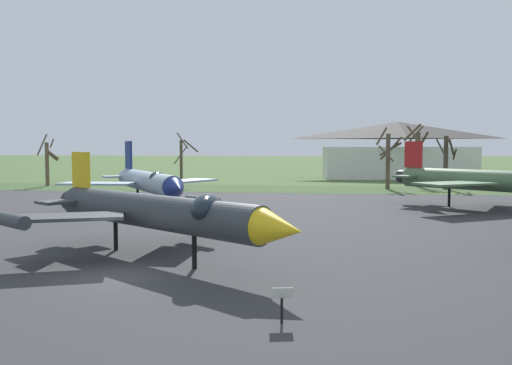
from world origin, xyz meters
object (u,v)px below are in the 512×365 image
Objects in this scene: jet_fighter_rear_center at (492,180)px; visitor_building at (398,151)px; jet_fighter_front_left at (147,181)px; info_placard_front_left at (181,215)px; info_placard_front_right at (282,300)px; jet_fighter_front_right at (156,211)px.

visitor_building is at bearing 91.41° from jet_fighter_rear_center.
jet_fighter_front_left is at bearing -173.98° from jet_fighter_rear_center.
jet_fighter_rear_center is at bearing 24.58° from info_placard_front_left.
info_placard_front_right is (12.95, -26.59, -1.66)m from jet_fighter_front_left.
jet_fighter_front_right is 12.71× the size of info_placard_front_right.
jet_fighter_front_left is 13.32× the size of info_placard_front_right.
jet_fighter_front_right is 70.41m from visitor_building.
info_placard_front_right is at bearing -66.86° from info_placard_front_left.
info_placard_front_left is 25.06m from jet_fighter_rear_center.
info_placard_front_left is at bearing 113.14° from info_placard_front_right.
info_placard_front_left is 0.04× the size of visitor_building.
info_placard_front_right is 0.04× the size of visitor_building.
info_placard_front_left is 20.76m from info_placard_front_right.
jet_fighter_rear_center is at bearing 63.71° from info_placard_front_right.
jet_fighter_front_right is at bearing -80.26° from info_placard_front_left.
jet_fighter_rear_center is 46.07m from visitor_building.
jet_fighter_rear_center is (14.57, 29.49, 1.78)m from info_placard_front_right.
jet_fighter_rear_center is (22.73, 10.40, 1.87)m from info_placard_front_left.
info_placard_front_right is at bearing -51.81° from jet_fighter_front_right.
visitor_building reaches higher than info_placard_front_left.
jet_fighter_rear_center reaches higher than jet_fighter_front_right.
jet_fighter_front_left is 14.75× the size of info_placard_front_left.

